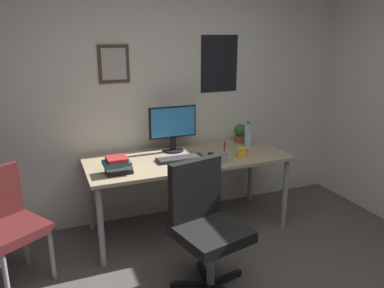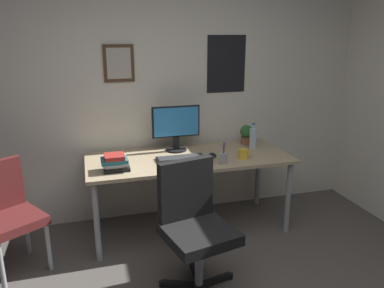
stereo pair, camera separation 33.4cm
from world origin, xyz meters
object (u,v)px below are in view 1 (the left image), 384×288
(office_chair, at_px, (205,220))
(keyboard, at_px, (180,159))
(pen_cup, at_px, (224,157))
(water_bottle, at_px, (248,136))
(side_chair, at_px, (6,220))
(computer_mouse, at_px, (211,154))
(coffee_mug_near, at_px, (242,152))
(potted_plant, at_px, (240,132))
(monitor, at_px, (173,127))
(book_stack_left, at_px, (118,165))

(office_chair, bearing_deg, keyboard, 82.43)
(pen_cup, bearing_deg, water_bottle, 38.58)
(keyboard, bearing_deg, side_chair, -172.59)
(computer_mouse, bearing_deg, side_chair, -174.24)
(water_bottle, distance_m, coffee_mug_near, 0.35)
(side_chair, distance_m, computer_mouse, 1.76)
(office_chair, bearing_deg, water_bottle, 46.58)
(side_chair, relative_size, keyboard, 2.03)
(potted_plant, bearing_deg, water_bottle, -90.42)
(monitor, xyz_separation_m, book_stack_left, (-0.61, -0.41, -0.17))
(office_chair, height_order, book_stack_left, office_chair)
(coffee_mug_near, bearing_deg, computer_mouse, 155.85)
(side_chair, distance_m, water_bottle, 2.25)
(side_chair, xyz_separation_m, computer_mouse, (1.73, 0.17, 0.24))
(pen_cup, bearing_deg, monitor, 121.51)
(monitor, bearing_deg, office_chair, -97.13)
(computer_mouse, xyz_separation_m, pen_cup, (0.03, -0.20, 0.04))
(water_bottle, distance_m, book_stack_left, 1.38)
(keyboard, distance_m, computer_mouse, 0.30)
(computer_mouse, bearing_deg, coffee_mug_near, -24.15)
(keyboard, xyz_separation_m, computer_mouse, (0.30, -0.01, 0.01))
(monitor, height_order, pen_cup, monitor)
(computer_mouse, xyz_separation_m, potted_plant, (0.47, 0.32, 0.09))
(office_chair, height_order, side_chair, office_chair)
(coffee_mug_near, xyz_separation_m, book_stack_left, (-1.14, -0.00, 0.03))
(keyboard, relative_size, computer_mouse, 3.91)
(book_stack_left, bearing_deg, office_chair, -53.51)
(keyboard, distance_m, coffee_mug_near, 0.57)
(side_chair, height_order, book_stack_left, side_chair)
(side_chair, xyz_separation_m, potted_plant, (2.20, 0.49, 0.33))
(keyboard, xyz_separation_m, water_bottle, (0.77, 0.14, 0.09))
(computer_mouse, relative_size, book_stack_left, 0.48)
(office_chair, bearing_deg, pen_cup, 52.83)
(book_stack_left, bearing_deg, potted_plant, 17.63)
(keyboard, height_order, computer_mouse, computer_mouse)
(monitor, xyz_separation_m, computer_mouse, (0.27, -0.29, -0.22))
(potted_plant, bearing_deg, side_chair, -167.45)
(water_bottle, distance_m, pen_cup, 0.56)
(water_bottle, bearing_deg, monitor, 169.21)
(pen_cup, bearing_deg, office_chair, -127.17)
(potted_plant, relative_size, pen_cup, 0.98)
(pen_cup, xyz_separation_m, book_stack_left, (-0.92, 0.08, 0.02))
(water_bottle, xyz_separation_m, coffee_mug_near, (-0.21, -0.27, -0.06))
(side_chair, height_order, keyboard, side_chair)
(monitor, xyz_separation_m, keyboard, (-0.03, -0.28, -0.23))
(keyboard, height_order, book_stack_left, book_stack_left)
(water_bottle, bearing_deg, book_stack_left, -168.78)
(potted_plant, xyz_separation_m, book_stack_left, (-1.35, -0.43, -0.03))
(coffee_mug_near, xyz_separation_m, pen_cup, (-0.22, -0.08, 0.01))
(monitor, bearing_deg, side_chair, -162.22)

